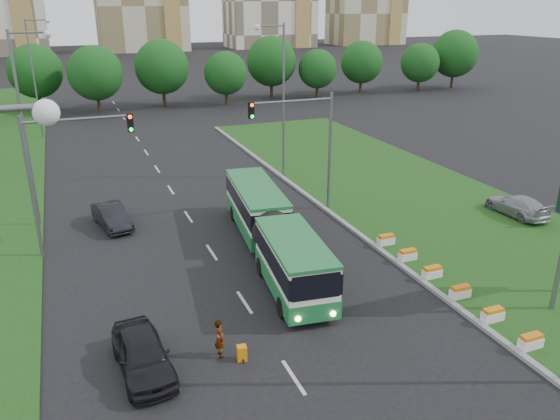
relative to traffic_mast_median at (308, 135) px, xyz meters
name	(u,v)px	position (x,y,z in m)	size (l,w,h in m)	color
ground	(302,291)	(-4.78, -10.00, -5.35)	(360.00, 360.00, 0.00)	black
grass_median	(424,204)	(8.22, -2.00, -5.27)	(14.00, 60.00, 0.15)	#194413
median_kerb	(337,217)	(1.27, -2.00, -5.26)	(0.30, 60.00, 0.18)	gray
lane_markings	(166,182)	(-7.78, 10.00, -5.35)	(0.20, 100.00, 0.01)	#B8B9B2
flower_planters	(446,281)	(1.92, -12.50, -4.90)	(1.10, 11.50, 0.60)	white
traffic_mast_median	(308,135)	(0.00, 0.00, 0.00)	(5.76, 0.32, 8.00)	slate
traffic_mast_left	(60,162)	(-15.16, -1.00, 0.00)	(5.76, 0.32, 8.00)	slate
street_lamps	(190,135)	(-7.78, 0.00, 0.65)	(36.00, 60.00, 12.00)	slate
tree_line	(209,70)	(5.22, 45.00, -0.85)	(120.00, 8.00, 9.00)	#144B14
articulated_bus	(270,230)	(-4.82, -5.66, -3.78)	(2.42, 15.55, 2.56)	white
car_left_near	(143,354)	(-13.03, -13.50, -4.57)	(1.85, 4.61, 1.57)	black
car_left_far	(112,216)	(-12.64, 2.10, -4.63)	(1.52, 4.35, 1.43)	black
car_median	(517,205)	(12.55, -6.08, -4.53)	(1.88, 4.62, 1.34)	#95979E
pedestrian	(220,338)	(-10.00, -13.64, -4.52)	(0.60, 0.40, 1.66)	gray
shopping_trolley	(242,353)	(-9.28, -14.24, -5.03)	(0.38, 0.40, 0.65)	orange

